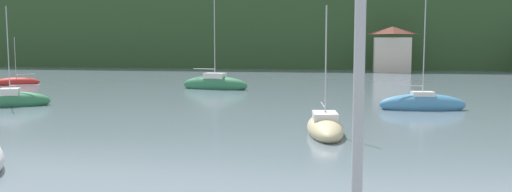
{
  "coord_description": "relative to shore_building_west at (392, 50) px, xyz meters",
  "views": [
    {
      "loc": [
        5.21,
        22.13,
        5.04
      ],
      "look_at": [
        0.0,
        51.25,
        2.0
      ],
      "focal_mm": 36.13,
      "sensor_mm": 36.0,
      "label": 1
    }
  ],
  "objects": [
    {
      "name": "sailboat_mid_1",
      "position": [
        -34.08,
        -55.35,
        -3.4
      ],
      "size": [
        6.18,
        4.42,
        8.39
      ],
      "rotation": [
        0.0,
        0.0,
        3.62
      ],
      "color": "#2D754C",
      "rests_on": "ground_plane"
    },
    {
      "name": "wooded_hillside",
      "position": [
        -10.2,
        46.13,
        4.25
      ],
      "size": [
        352.0,
        68.78,
        50.49
      ],
      "color": "#2D4C28",
      "rests_on": "ground_plane"
    },
    {
      "name": "sailboat_mid_4",
      "position": [
        -8.69,
        -63.61,
        -3.47
      ],
      "size": [
        2.77,
        6.69,
        7.47
      ],
      "rotation": [
        0.0,
        0.0,
        4.84
      ],
      "color": "#CCBC8E",
      "rests_on": "ground_plane"
    },
    {
      "name": "shore_building_west",
      "position": [
        0.0,
        0.0,
        0.0
      ],
      "size": [
        6.47,
        3.97,
        7.88
      ],
      "color": "beige",
      "rests_on": "ground_plane"
    },
    {
      "name": "sailboat_far_8",
      "position": [
        -46.98,
        -36.22,
        -3.53
      ],
      "size": [
        5.15,
        4.41,
        6.11
      ],
      "rotation": [
        0.0,
        0.0,
        3.78
      ],
      "color": "red",
      "rests_on": "ground_plane"
    },
    {
      "name": "sailboat_far_6",
      "position": [
        -21.87,
        -37.45,
        -3.3
      ],
      "size": [
        7.88,
        3.32,
        11.63
      ],
      "rotation": [
        0.0,
        0.0,
        6.11
      ],
      "color": "#2D754C",
      "rests_on": "ground_plane"
    },
    {
      "name": "sailboat_far_10",
      "position": [
        -1.87,
        -51.86,
        -3.4
      ],
      "size": [
        6.64,
        2.51,
        9.56
      ],
      "rotation": [
        0.0,
        0.0,
        0.13
      ],
      "color": "teal",
      "rests_on": "ground_plane"
    }
  ]
}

